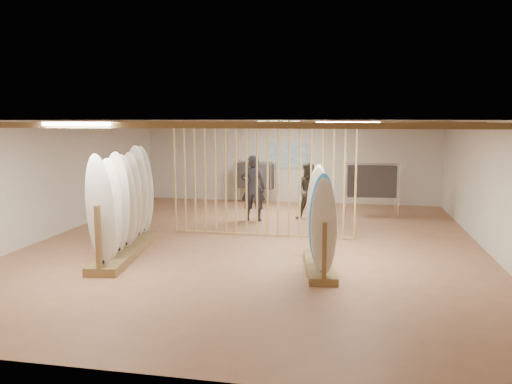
% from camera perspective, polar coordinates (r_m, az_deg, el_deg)
% --- Properties ---
extents(floor, '(12.00, 12.00, 0.00)m').
position_cam_1_polar(floor, '(11.43, 0.00, -5.96)').
color(floor, '#A87251').
rests_on(floor, ground).
extents(ceiling, '(12.00, 12.00, 0.00)m').
position_cam_1_polar(ceiling, '(11.08, 0.00, 8.22)').
color(ceiling, gray).
rests_on(ceiling, ground).
extents(wall_back, '(12.00, 0.00, 12.00)m').
position_cam_1_polar(wall_back, '(17.07, 3.79, 3.52)').
color(wall_back, beige).
rests_on(wall_back, ground).
extents(wall_front, '(12.00, 0.00, 12.00)m').
position_cam_1_polar(wall_front, '(5.49, -11.93, -6.83)').
color(wall_front, beige).
rests_on(wall_front, ground).
extents(wall_left, '(0.00, 12.00, 12.00)m').
position_cam_1_polar(wall_left, '(13.06, -22.10, 1.46)').
color(wall_left, beige).
rests_on(wall_left, ground).
extents(wall_right, '(0.00, 12.00, 12.00)m').
position_cam_1_polar(wall_right, '(11.35, 25.63, 0.31)').
color(wall_right, beige).
rests_on(wall_right, ground).
extents(ceiling_slats, '(9.50, 6.12, 0.10)m').
position_cam_1_polar(ceiling_slats, '(11.08, 0.00, 7.80)').
color(ceiling_slats, olive).
rests_on(ceiling_slats, ground).
extents(light_panels, '(1.20, 0.35, 0.06)m').
position_cam_1_polar(light_panels, '(11.08, 0.00, 7.91)').
color(light_panels, white).
rests_on(light_panels, ground).
extents(bamboo_partition, '(4.45, 0.05, 2.78)m').
position_cam_1_polar(bamboo_partition, '(11.95, 0.72, 1.49)').
color(bamboo_partition, tan).
rests_on(bamboo_partition, ground).
extents(poster, '(1.40, 0.03, 0.90)m').
position_cam_1_polar(poster, '(17.03, 3.79, 4.19)').
color(poster, teal).
rests_on(poster, ground).
extents(rack_left, '(1.02, 3.18, 2.19)m').
position_cam_1_polar(rack_left, '(10.74, -14.78, -3.06)').
color(rack_left, olive).
rests_on(rack_left, floor).
extents(rack_right, '(0.77, 1.98, 1.84)m').
position_cam_1_polar(rack_right, '(9.43, 7.33, -5.20)').
color(rack_right, olive).
rests_on(rack_right, floor).
extents(clothing_rack_a, '(1.33, 0.68, 1.47)m').
position_cam_1_polar(clothing_rack_a, '(16.59, -0.15, 1.87)').
color(clothing_rack_a, silver).
rests_on(clothing_rack_a, floor).
extents(clothing_rack_b, '(1.49, 0.48, 1.60)m').
position_cam_1_polar(clothing_rack_b, '(14.83, 13.06, 1.21)').
color(clothing_rack_b, silver).
rests_on(clothing_rack_b, floor).
extents(shopper_a, '(0.80, 0.56, 2.11)m').
position_cam_1_polar(shopper_a, '(13.85, -0.33, 0.99)').
color(shopper_a, '#26262D').
rests_on(shopper_a, floor).
extents(shopper_b, '(0.93, 0.75, 1.85)m').
position_cam_1_polar(shopper_b, '(14.05, 6.13, 0.51)').
color(shopper_b, '#3E3A30').
rests_on(shopper_b, floor).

